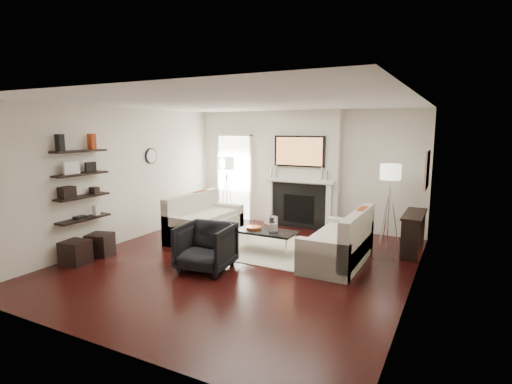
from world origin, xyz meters
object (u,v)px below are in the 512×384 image
at_px(loveseat_left_base, 206,228).
at_px(armchair, 206,245).
at_px(lamp_right_shade, 391,172).
at_px(lamp_left_shade, 226,163).
at_px(ottoman_near, 100,244).
at_px(loveseat_right_base, 337,251).
at_px(coffee_table, 266,232).

xyz_separation_m(loveseat_left_base, armchair, (1.10, -1.58, 0.21)).
bearing_deg(lamp_right_shade, lamp_left_shade, 176.98).
relative_size(lamp_left_shade, lamp_right_shade, 1.00).
height_order(loveseat_left_base, lamp_left_shade, lamp_left_shade).
relative_size(armchair, ottoman_near, 2.09).
distance_m(loveseat_left_base, loveseat_right_base, 2.93).
distance_m(lamp_left_shade, ottoman_near, 3.67).
bearing_deg(loveseat_right_base, loveseat_left_base, 174.59).
relative_size(loveseat_left_base, lamp_right_shade, 4.50).
bearing_deg(coffee_table, ottoman_near, -149.80).
height_order(loveseat_left_base, ottoman_near, loveseat_left_base).
bearing_deg(ottoman_near, lamp_left_shade, 79.64).
relative_size(lamp_right_shade, ottoman_near, 1.00).
distance_m(armchair, ottoman_near, 2.17).
bearing_deg(armchair, lamp_right_shade, 44.17).
bearing_deg(lamp_right_shade, ottoman_near, -144.82).
height_order(loveseat_left_base, lamp_right_shade, lamp_right_shade).
height_order(lamp_left_shade, ottoman_near, lamp_left_shade).
bearing_deg(ottoman_near, coffee_table, 30.20).
height_order(lamp_left_shade, lamp_right_shade, same).
relative_size(armchair, lamp_left_shade, 2.09).
height_order(loveseat_right_base, lamp_left_shade, lamp_left_shade).
distance_m(lamp_left_shade, lamp_right_shade, 3.91).
xyz_separation_m(lamp_right_shade, ottoman_near, (-4.52, -3.19, -1.25)).
bearing_deg(loveseat_left_base, loveseat_right_base, -5.41).
bearing_deg(lamp_right_shade, armchair, -129.29).
xyz_separation_m(loveseat_right_base, lamp_right_shade, (0.57, 1.61, 1.24)).
height_order(loveseat_left_base, loveseat_right_base, same).
xyz_separation_m(loveseat_left_base, lamp_left_shade, (-0.42, 1.54, 1.24)).
bearing_deg(ottoman_near, loveseat_left_base, 60.78).
bearing_deg(loveseat_left_base, ottoman_near, -119.22).
bearing_deg(lamp_left_shade, coffee_table, -43.02).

